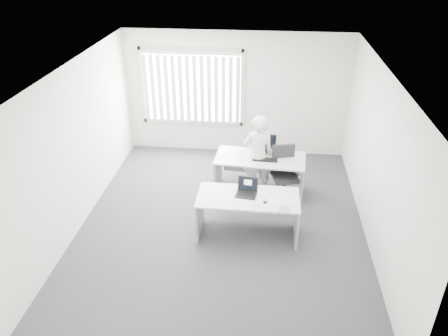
# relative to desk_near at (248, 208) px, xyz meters

# --- Properties ---
(ground) EXTENTS (6.00, 6.00, 0.00)m
(ground) POSITION_rel_desk_near_xyz_m (-0.46, 0.25, -0.56)
(ground) COLOR #4D4D54
(ground) RESTS_ON ground
(wall_back) EXTENTS (5.00, 0.02, 2.80)m
(wall_back) POSITION_rel_desk_near_xyz_m (-0.46, 3.25, 0.84)
(wall_back) COLOR silver
(wall_back) RESTS_ON ground
(wall_front) EXTENTS (5.00, 0.02, 2.80)m
(wall_front) POSITION_rel_desk_near_xyz_m (-0.46, -2.75, 0.84)
(wall_front) COLOR silver
(wall_front) RESTS_ON ground
(wall_left) EXTENTS (0.02, 6.00, 2.80)m
(wall_left) POSITION_rel_desk_near_xyz_m (-2.96, 0.25, 0.84)
(wall_left) COLOR silver
(wall_left) RESTS_ON ground
(wall_right) EXTENTS (0.02, 6.00, 2.80)m
(wall_right) POSITION_rel_desk_near_xyz_m (2.04, 0.25, 0.84)
(wall_right) COLOR silver
(wall_right) RESTS_ON ground
(ceiling) EXTENTS (5.00, 6.00, 0.02)m
(ceiling) POSITION_rel_desk_near_xyz_m (-0.46, 0.25, 2.24)
(ceiling) COLOR white
(ceiling) RESTS_ON wall_back
(window) EXTENTS (2.32, 0.06, 1.76)m
(window) POSITION_rel_desk_near_xyz_m (-1.46, 3.21, 0.99)
(window) COLOR #B6B6B1
(window) RESTS_ON wall_back
(blinds) EXTENTS (2.20, 0.10, 1.50)m
(blinds) POSITION_rel_desk_near_xyz_m (-1.46, 3.15, 0.96)
(blinds) COLOR white
(blinds) RESTS_ON wall_back
(desk_near) EXTENTS (1.70, 0.80, 0.77)m
(desk_near) POSITION_rel_desk_near_xyz_m (0.00, 0.00, 0.00)
(desk_near) COLOR silver
(desk_near) RESTS_ON ground
(desk_far) EXTENTS (1.77, 0.92, 0.79)m
(desk_far) POSITION_rel_desk_near_xyz_m (0.16, 1.41, 0.01)
(desk_far) COLOR silver
(desk_far) RESTS_ON ground
(office_chair) EXTENTS (0.73, 0.73, 1.05)m
(office_chair) POSITION_rel_desk_near_xyz_m (0.64, 1.31, -0.23)
(office_chair) COLOR black
(office_chair) RESTS_ON ground
(person) EXTENTS (0.69, 0.54, 1.66)m
(person) POSITION_rel_desk_near_xyz_m (0.11, 1.39, 0.27)
(person) COLOR silver
(person) RESTS_ON ground
(laptop) EXTENTS (0.38, 0.35, 0.26)m
(laptop) POSITION_rel_desk_near_xyz_m (-0.04, 0.04, 0.35)
(laptop) COLOR black
(laptop) RESTS_ON desk_near
(paper_sheet) EXTENTS (0.34, 0.30, 0.00)m
(paper_sheet) POSITION_rel_desk_near_xyz_m (0.32, -0.11, 0.22)
(paper_sheet) COLOR white
(paper_sheet) RESTS_ON desk_near
(mouse) EXTENTS (0.06, 0.10, 0.04)m
(mouse) POSITION_rel_desk_near_xyz_m (0.28, -0.13, 0.24)
(mouse) COLOR silver
(mouse) RESTS_ON paper_sheet
(booklet) EXTENTS (0.22, 0.25, 0.01)m
(booklet) POSITION_rel_desk_near_xyz_m (0.59, -0.32, 0.22)
(booklet) COLOR white
(booklet) RESTS_ON desk_near
(keyboard) EXTENTS (0.48, 0.17, 0.02)m
(keyboard) POSITION_rel_desk_near_xyz_m (0.25, 1.31, 0.24)
(keyboard) COLOR black
(keyboard) RESTS_ON desk_far
(monitor) EXTENTS (0.42, 0.17, 0.40)m
(monitor) POSITION_rel_desk_near_xyz_m (0.25, 1.62, 0.43)
(monitor) COLOR black
(monitor) RESTS_ON desk_far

